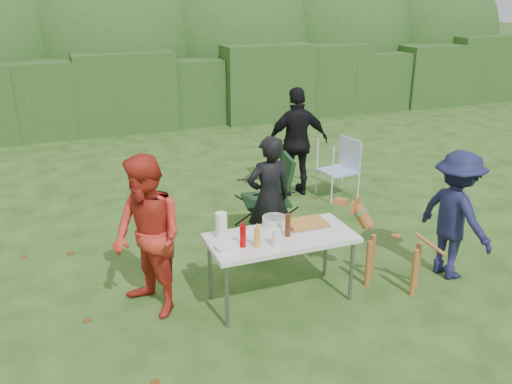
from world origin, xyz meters
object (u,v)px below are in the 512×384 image
object	(u,v)px
person_red_jacket	(148,237)
lawn_chair	(338,168)
folding_table	(281,241)
beer_bottle	(288,225)
person_cook	(269,198)
paper_towel_roll	(221,225)
ketchup_bottle	(243,236)
mustard_bottle	(257,238)
camping_chair	(266,195)
dog	(394,248)
child	(455,215)
person_black_puffy	(297,142)

from	to	relation	value
person_red_jacket	lawn_chair	xyz separation A→B (m)	(3.33, 2.17, -0.36)
folding_table	beer_bottle	world-z (taller)	beer_bottle
person_cook	paper_towel_roll	bearing A→B (deg)	40.73
person_cook	ketchup_bottle	size ratio (longest dim) A/B	6.94
mustard_bottle	ketchup_bottle	size ratio (longest dim) A/B	0.91
person_red_jacket	camping_chair	distance (m)	2.24
folding_table	ketchup_bottle	xyz separation A→B (m)	(-0.44, -0.09, 0.16)
camping_chair	paper_towel_roll	xyz separation A→B (m)	(-1.06, -1.41, 0.34)
person_cook	camping_chair	bearing A→B (deg)	-110.69
person_red_jacket	dog	world-z (taller)	person_red_jacket
paper_towel_roll	folding_table	bearing A→B (deg)	-18.64
person_red_jacket	child	size ratio (longest dim) A/B	1.11
person_cook	ketchup_bottle	world-z (taller)	person_cook
person_cook	beer_bottle	distance (m)	1.01
child	dog	size ratio (longest dim) A/B	1.50
person_cook	paper_towel_roll	xyz separation A→B (m)	(-0.83, -0.76, 0.11)
person_cook	folding_table	bearing A→B (deg)	73.12
person_black_puffy	mustard_bottle	distance (m)	3.46
person_red_jacket	paper_towel_roll	world-z (taller)	person_red_jacket
folding_table	dog	world-z (taller)	dog
folding_table	mustard_bottle	size ratio (longest dim) A/B	7.50
folding_table	dog	size ratio (longest dim) A/B	1.53
beer_bottle	ketchup_bottle	bearing A→B (deg)	-173.13
person_cook	child	distance (m)	2.10
camping_chair	mustard_bottle	bearing A→B (deg)	75.34
ketchup_bottle	person_cook	bearing A→B (deg)	56.02
person_black_puffy	child	bearing A→B (deg)	105.63
mustard_bottle	beer_bottle	xyz separation A→B (m)	(0.38, 0.12, 0.02)
folding_table	person_black_puffy	distance (m)	3.17
dog	paper_towel_roll	size ratio (longest dim) A/B	3.78
folding_table	person_cook	xyz separation A→B (m)	(0.26, 0.95, 0.08)
person_red_jacket	beer_bottle	xyz separation A→B (m)	(1.35, -0.31, 0.04)
camping_chair	beer_bottle	world-z (taller)	camping_chair
person_black_puffy	person_cook	bearing A→B (deg)	61.97
camping_chair	paper_towel_roll	size ratio (longest dim) A/B	4.11
paper_towel_roll	ketchup_bottle	bearing A→B (deg)	-65.56
beer_bottle	person_red_jacket	bearing A→B (deg)	167.05
folding_table	beer_bottle	xyz separation A→B (m)	(0.06, -0.03, 0.17)
dog	ketchup_bottle	distance (m)	1.73
person_black_puffy	lawn_chair	world-z (taller)	person_black_puffy
folding_table	camping_chair	size ratio (longest dim) A/B	1.40
person_red_jacket	beer_bottle	world-z (taller)	person_red_jacket
person_red_jacket	person_black_puffy	size ratio (longest dim) A/B	0.96
person_red_jacket	child	distance (m)	3.35
mustard_bottle	lawn_chair	bearing A→B (deg)	47.81
person_red_jacket	mustard_bottle	distance (m)	1.07
folding_table	person_red_jacket	distance (m)	1.33
person_red_jacket	beer_bottle	size ratio (longest dim) A/B	6.83
dog	beer_bottle	distance (m)	1.26
person_cook	dog	size ratio (longest dim) A/B	1.55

